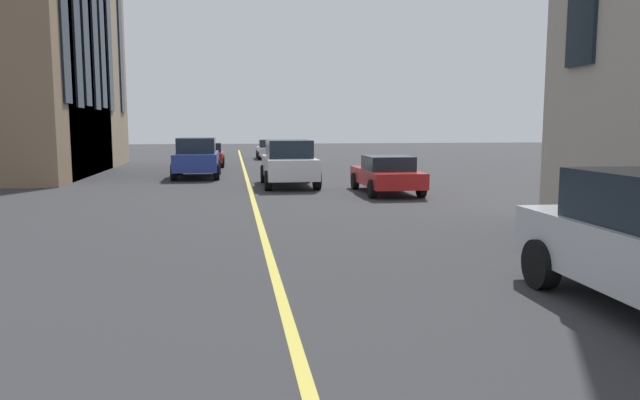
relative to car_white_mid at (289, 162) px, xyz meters
name	(u,v)px	position (x,y,z in m)	size (l,w,h in m)	color
lane_centre_line	(254,202)	(-4.99, 1.61, -0.96)	(80.00, 0.16, 0.01)	#D8C64C
car_white_mid	(289,162)	(0.00, 0.00, 0.00)	(4.70, 2.14, 1.88)	silver
car_red_near	(208,155)	(12.27, 3.69, -0.27)	(3.90, 1.89, 1.40)	#B21E1E
car_blue_parked_a	(197,157)	(4.66, 3.93, 0.00)	(4.70, 2.14, 1.88)	navy
car_red_parked_b	(387,174)	(-3.09, -3.29, -0.27)	(4.40, 1.95, 1.37)	#B21E1E
car_white_trailing	(270,149)	(19.82, -0.47, -0.27)	(3.90, 1.89, 1.40)	silver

